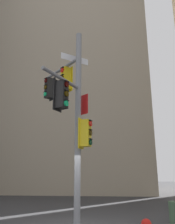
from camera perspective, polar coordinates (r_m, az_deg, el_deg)
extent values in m
cube|color=tan|center=(35.28, -3.15, 14.40)|extent=(17.72, 17.72, 38.46)
cylinder|color=gray|center=(8.90, -2.36, -2.25)|extent=(0.23, 0.23, 7.61)
cylinder|color=gray|center=(10.84, -6.47, 10.39)|extent=(1.95, 2.03, 0.13)
cylinder|color=gray|center=(8.47, -6.21, 8.07)|extent=(1.03, 2.01, 0.13)
cube|color=yellow|center=(10.38, -4.48, 7.90)|extent=(0.35, 0.37, 1.14)
cube|color=yellow|center=(10.28, -5.36, 8.15)|extent=(0.48, 0.48, 1.00)
cylinder|color=red|center=(10.33, -6.25, 10.20)|extent=(0.18, 0.19, 0.20)
cube|color=black|center=(10.38, -6.26, 10.80)|extent=(0.20, 0.21, 0.02)
cylinder|color=#3C2C06|center=(10.19, -6.31, 8.42)|extent=(0.18, 0.19, 0.20)
cube|color=black|center=(10.23, -6.32, 9.04)|extent=(0.20, 0.21, 0.02)
cylinder|color=#06311C|center=(10.05, -6.37, 6.59)|extent=(0.18, 0.19, 0.20)
cube|color=black|center=(10.09, -6.38, 7.23)|extent=(0.20, 0.21, 0.02)
cube|color=black|center=(11.55, -8.63, 5.59)|extent=(0.35, 0.37, 1.14)
cube|color=black|center=(11.46, -9.45, 5.79)|extent=(0.48, 0.48, 1.00)
cylinder|color=#360605|center=(11.50, -10.25, 7.62)|extent=(0.18, 0.19, 0.20)
cube|color=black|center=(11.55, -10.25, 8.18)|extent=(0.20, 0.21, 0.02)
cylinder|color=#3C2C06|center=(11.37, -10.33, 6.00)|extent=(0.18, 0.19, 0.20)
cube|color=black|center=(11.41, -10.33, 6.57)|extent=(0.20, 0.21, 0.02)
cylinder|color=#19C672|center=(11.25, -10.42, 4.34)|extent=(0.18, 0.19, 0.20)
cube|color=black|center=(11.29, -10.41, 4.92)|extent=(0.20, 0.21, 0.02)
cube|color=black|center=(8.36, -7.38, 4.02)|extent=(0.23, 0.45, 1.14)
cube|color=black|center=(8.25, -6.32, 4.24)|extent=(0.45, 0.45, 1.00)
cylinder|color=#360605|center=(8.26, -5.13, 6.77)|extent=(0.14, 0.21, 0.20)
cube|color=black|center=(8.31, -5.07, 7.55)|extent=(0.16, 0.23, 0.02)
cylinder|color=#3C2C06|center=(8.14, -5.19, 4.49)|extent=(0.14, 0.21, 0.20)
cube|color=black|center=(8.18, -5.13, 5.29)|extent=(0.16, 0.23, 0.02)
cylinder|color=#19C672|center=(8.03, -5.25, 2.13)|extent=(0.14, 0.21, 0.20)
cube|color=black|center=(8.06, -5.19, 2.95)|extent=(0.16, 0.23, 0.02)
cube|color=yellow|center=(8.75, -1.63, -5.32)|extent=(0.16, 0.47, 1.14)
cube|color=yellow|center=(8.68, -0.47, -5.24)|extent=(0.42, 0.42, 1.00)
cylinder|color=red|center=(8.67, 0.76, -2.88)|extent=(0.11, 0.21, 0.20)
cube|color=black|center=(8.70, 0.79, -2.11)|extent=(0.13, 0.23, 0.02)
cylinder|color=#3C2C06|center=(8.61, 0.77, -5.16)|extent=(0.11, 0.21, 0.20)
cube|color=black|center=(8.63, 0.80, -4.37)|extent=(0.13, 0.23, 0.02)
cylinder|color=#06311C|center=(8.55, 0.78, -7.47)|extent=(0.11, 0.21, 0.20)
cube|color=black|center=(8.57, 0.81, -6.67)|extent=(0.13, 0.23, 0.02)
cube|color=white|center=(10.18, -3.12, 12.90)|extent=(1.07, 0.76, 0.28)
cube|color=#19479E|center=(10.18, -3.12, 12.90)|extent=(1.03, 0.73, 0.24)
cube|color=red|center=(9.22, -1.29, 1.73)|extent=(0.49, 0.43, 0.80)
cube|color=white|center=(9.22, -1.29, 1.73)|extent=(0.46, 0.40, 0.76)
sphere|color=red|center=(5.92, 14.30, -25.18)|extent=(0.23, 0.23, 0.23)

